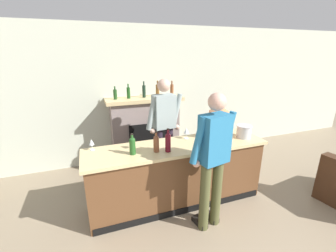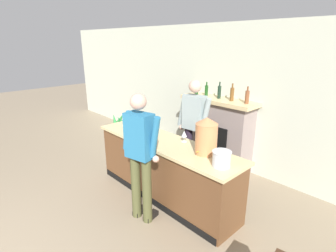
{
  "view_description": "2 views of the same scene",
  "coord_description": "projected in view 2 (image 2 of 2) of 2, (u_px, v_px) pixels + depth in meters",
  "views": [
    {
      "loc": [
        -1.1,
        0.08,
        2.24
      ],
      "look_at": [
        -0.01,
        3.1,
        1.17
      ],
      "focal_mm": 24.0,
      "sensor_mm": 36.0,
      "label": 1
    },
    {
      "loc": [
        2.82,
        0.31,
        2.42
      ],
      "look_at": [
        -0.14,
        3.1,
        1.1
      ],
      "focal_mm": 28.0,
      "sensor_mm": 36.0,
      "label": 2
    }
  ],
  "objects": [
    {
      "name": "wall_back_panel",
      "position": [
        230.0,
        97.0,
        5.08
      ],
      "size": [
        12.0,
        0.07,
        2.75
      ],
      "color": "beige",
      "rests_on": "ground_plane"
    },
    {
      "name": "bar_counter",
      "position": [
        165.0,
        169.0,
        4.17
      ],
      "size": [
        2.67,
        0.68,
        0.95
      ],
      "color": "brown",
      "rests_on": "ground_plane"
    },
    {
      "name": "fireplace_stone",
      "position": [
        217.0,
        132.0,
        5.15
      ],
      "size": [
        1.51,
        0.52,
        1.7
      ],
      "color": "gray",
      "rests_on": "ground_plane"
    },
    {
      "name": "potted_plant_corner",
      "position": [
        119.0,
        125.0,
        6.96
      ],
      "size": [
        0.38,
        0.41,
        0.63
      ],
      "color": "#9E6546",
      "rests_on": "ground_plane"
    },
    {
      "name": "person_customer",
      "position": [
        140.0,
        153.0,
        3.45
      ],
      "size": [
        0.65,
        0.36,
        1.81
      ],
      "color": "#4A4C2A",
      "rests_on": "ground_plane"
    },
    {
      "name": "person_bartender",
      "position": [
        194.0,
        128.0,
        4.41
      ],
      "size": [
        0.66,
        0.34,
        1.83
      ],
      "color": "#281F2D",
      "rests_on": "ground_plane"
    },
    {
      "name": "copper_dispenser",
      "position": [
        206.0,
        136.0,
        3.51
      ],
      "size": [
        0.3,
        0.34,
        0.51
      ],
      "color": "#D0804F",
      "rests_on": "bar_counter"
    },
    {
      "name": "ice_bucket_steel",
      "position": [
        222.0,
        159.0,
        3.19
      ],
      "size": [
        0.24,
        0.24,
        0.2
      ],
      "color": "silver",
      "rests_on": "bar_counter"
    },
    {
      "name": "wine_bottle_chardonnay_pale",
      "position": [
        148.0,
        131.0,
        4.01
      ],
      "size": [
        0.08,
        0.08,
        0.33
      ],
      "color": "#590F1B",
      "rests_on": "bar_counter"
    },
    {
      "name": "wine_bottle_port_short",
      "position": [
        134.0,
        124.0,
        4.39
      ],
      "size": [
        0.08,
        0.08,
        0.29
      ],
      "color": "#225620",
      "rests_on": "bar_counter"
    },
    {
      "name": "wine_bottle_cabernet_heavy",
      "position": [
        144.0,
        129.0,
        4.15
      ],
      "size": [
        0.08,
        0.08,
        0.29
      ],
      "color": "brown",
      "rests_on": "bar_counter"
    },
    {
      "name": "wine_glass_near_bucket",
      "position": [
        184.0,
        134.0,
        3.95
      ],
      "size": [
        0.09,
        0.09,
        0.18
      ],
      "color": "silver",
      "rests_on": "bar_counter"
    },
    {
      "name": "wine_glass_front_right",
      "position": [
        132.0,
        116.0,
        4.95
      ],
      "size": [
        0.07,
        0.07,
        0.16
      ],
      "color": "silver",
      "rests_on": "bar_counter"
    },
    {
      "name": "wine_glass_front_left",
      "position": [
        144.0,
        123.0,
        4.49
      ],
      "size": [
        0.08,
        0.08,
        0.16
      ],
      "color": "silver",
      "rests_on": "bar_counter"
    }
  ]
}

